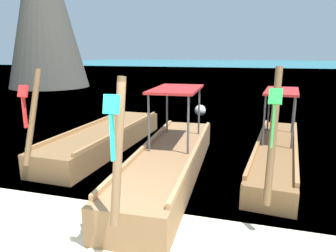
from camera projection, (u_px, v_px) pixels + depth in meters
sea_water at (247, 67)px, 62.01m from camera, size 120.00×120.00×0.00m
longtail_boat_red_ribbon at (105, 138)px, 9.45m from camera, size 1.54×6.15×2.55m
longtail_boat_turquoise_ribbon at (170, 161)px, 7.28m from camera, size 1.58×6.36×2.58m
longtail_boat_green_ribbon at (276, 152)px, 8.16m from camera, size 1.56×6.50×2.66m
karst_rock at (42, 2)px, 25.04m from camera, size 6.49×6.49×14.10m
mooring_buoy_near at (200, 110)px, 14.33m from camera, size 0.51×0.51×0.51m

